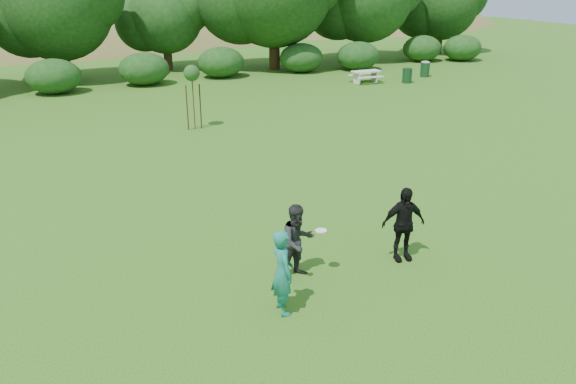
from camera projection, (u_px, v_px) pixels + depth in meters
name	position (u px, v px, depth m)	size (l,w,h in m)	color
ground	(341.00, 280.00, 12.89)	(120.00, 120.00, 0.00)	#19470C
player_teal	(282.00, 272.00, 11.39)	(0.68, 0.45, 1.86)	#187061
player_grey	(298.00, 242.00, 12.74)	(0.87, 0.68, 1.79)	#232325
player_black	(403.00, 224.00, 13.52)	(1.10, 0.46, 1.88)	black
trash_can_near	(407.00, 76.00, 35.33)	(0.60, 0.60, 0.90)	#153A20
frisbee	(321.00, 231.00, 12.70)	(0.27, 0.27, 0.04)	white
sapling	(192.00, 75.00, 24.27)	(0.70, 0.70, 2.85)	#3F2718
picnic_table	(366.00, 75.00, 35.32)	(1.80, 1.48, 0.76)	beige
trash_can_lidded	(425.00, 69.00, 37.34)	(0.60, 0.60, 1.05)	#163D21
hillside	(87.00, 119.00, 75.29)	(150.00, 72.00, 52.00)	olive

